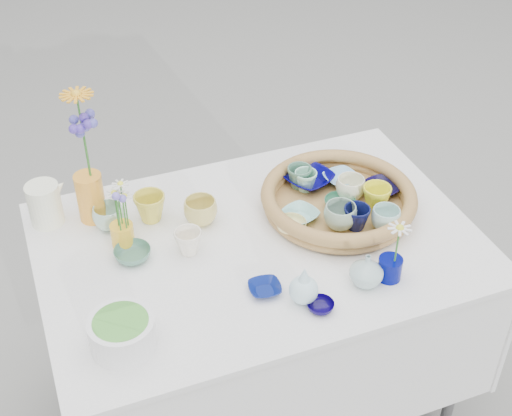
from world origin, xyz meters
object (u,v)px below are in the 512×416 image
object	(u,v)px
display_table	(258,405)
tall_vase_yellow	(91,197)
bud_vase_seafoam	(367,270)
wicker_tray	(338,200)

from	to	relation	value
display_table	tall_vase_yellow	xyz separation A→B (m)	(-0.42, 0.28, 0.84)
bud_vase_seafoam	tall_vase_yellow	size ratio (longest dim) A/B	0.62
display_table	bud_vase_seafoam	distance (m)	0.88
tall_vase_yellow	display_table	bearing A→B (deg)	-33.32
bud_vase_seafoam	tall_vase_yellow	world-z (taller)	tall_vase_yellow
bud_vase_seafoam	tall_vase_yellow	distance (m)	0.84
wicker_tray	tall_vase_yellow	xyz separation A→B (m)	(-0.70, 0.23, 0.04)
display_table	bud_vase_seafoam	bearing A→B (deg)	-52.83
display_table	bud_vase_seafoam	size ratio (longest dim) A/B	13.12
display_table	wicker_tray	bearing A→B (deg)	10.12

